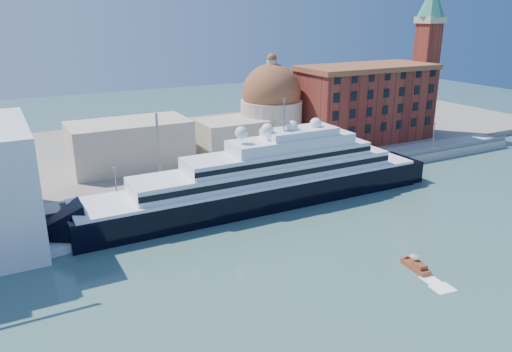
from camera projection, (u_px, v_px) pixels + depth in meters
ground at (323, 244)px, 91.66m from camera, size 400.00×400.00×0.00m
quay at (241, 184)px, 119.73m from camera, size 180.00×10.00×2.50m
land at (182, 146)px, 154.15m from camera, size 260.00×72.00×2.00m
quay_fence at (249, 182)px, 115.38m from camera, size 180.00×0.10×1.20m
superyacht at (249, 186)px, 107.86m from camera, size 91.00×12.62×27.20m
service_barge at (85, 240)px, 91.60m from camera, size 13.59×6.18×2.95m
water_taxi at (416, 266)px, 82.65m from camera, size 2.51×5.80×2.67m
warehouse at (365, 103)px, 154.03m from camera, size 43.00×19.00×23.25m
campanile at (427, 50)px, 160.00m from camera, size 8.40×8.40×47.00m
church at (223, 123)px, 139.39m from camera, size 66.00×18.00×25.50m
lamp_posts at (193, 159)px, 109.92m from camera, size 120.80×2.40×18.00m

